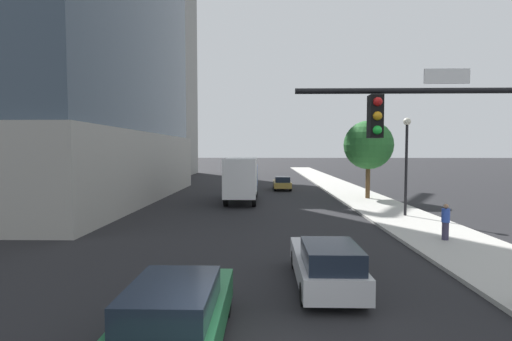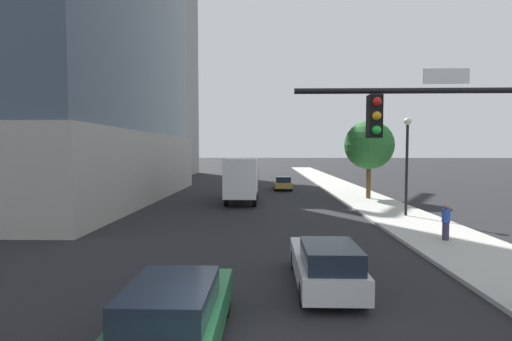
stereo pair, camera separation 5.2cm
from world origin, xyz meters
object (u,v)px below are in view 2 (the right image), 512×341
object	(u,v)px
construction_building	(140,60)
pedestrian_blue_shirt	(446,222)
car_silver	(325,264)
car_green	(174,317)
street_tree	(369,145)
traffic_light_pole	(454,142)
street_lamp	(407,152)
box_truck	(242,178)
car_gold	(283,183)

from	to	relation	value
construction_building	pedestrian_blue_shirt	size ratio (longest dim) A/B	27.91
car_silver	car_green	distance (m)	5.08
pedestrian_blue_shirt	car_silver	bearing A→B (deg)	-138.26
street_tree	car_green	world-z (taller)	street_tree
construction_building	car_silver	distance (m)	56.46
construction_building	traffic_light_pole	distance (m)	57.98
traffic_light_pole	pedestrian_blue_shirt	size ratio (longest dim) A/B	3.83
street_tree	car_silver	world-z (taller)	street_tree
traffic_light_pole	street_lamp	size ratio (longest dim) A/B	1.03
street_lamp	traffic_light_pole	bearing A→B (deg)	-106.16
traffic_light_pole	street_lamp	xyz separation A→B (m)	(3.80, 13.11, -0.28)
car_silver	box_truck	xyz separation A→B (m)	(-3.58, 18.04, 1.21)
traffic_light_pole	car_green	bearing A→B (deg)	-162.36
traffic_light_pole	car_green	world-z (taller)	traffic_light_pole
box_truck	pedestrian_blue_shirt	world-z (taller)	box_truck
street_tree	car_green	size ratio (longest dim) A/B	1.37
car_gold	traffic_light_pole	bearing A→B (deg)	-84.34
street_lamp	street_tree	bearing A→B (deg)	90.15
car_silver	car_green	world-z (taller)	same
pedestrian_blue_shirt	car_green	bearing A→B (deg)	-136.98
street_tree	traffic_light_pole	bearing A→B (deg)	-100.11
construction_building	car_silver	world-z (taller)	construction_building
car_green	street_lamp	bearing A→B (deg)	55.95
construction_building	car_green	xyz separation A→B (m)	(18.27, -52.51, -17.82)
car_silver	street_lamp	bearing A→B (deg)	60.06
traffic_light_pole	pedestrian_blue_shirt	world-z (taller)	traffic_light_pole
street_tree	car_gold	world-z (taller)	street_tree
car_silver	car_green	xyz separation A→B (m)	(-3.58, -3.59, 0.01)
street_lamp	street_tree	distance (m)	8.09
traffic_light_pole	car_silver	size ratio (longest dim) A/B	1.35
construction_building	street_tree	distance (m)	43.21
car_silver	car_green	size ratio (longest dim) A/B	0.96
traffic_light_pole	car_green	xyz separation A→B (m)	(-6.45, -2.05, -3.51)
traffic_light_pole	street_tree	size ratio (longest dim) A/B	0.95
street_tree	car_green	bearing A→B (deg)	-113.75
box_truck	car_green	bearing A→B (deg)	-90.00
box_truck	traffic_light_pole	bearing A→B (deg)	-71.78
car_silver	pedestrian_blue_shirt	size ratio (longest dim) A/B	2.83
car_green	pedestrian_blue_shirt	distance (m)	13.23
construction_building	car_gold	bearing A→B (deg)	-44.63
street_tree	box_truck	bearing A→B (deg)	-171.08
car_silver	pedestrian_blue_shirt	xyz separation A→B (m)	(6.09, 5.43, 0.23)
construction_building	pedestrian_blue_shirt	distance (m)	54.60
construction_building	traffic_light_pole	world-z (taller)	construction_building
car_gold	car_silver	bearing A→B (deg)	-90.00
traffic_light_pole	pedestrian_blue_shirt	distance (m)	8.37
car_gold	car_green	bearing A→B (deg)	-96.61
traffic_light_pole	street_tree	distance (m)	21.52
traffic_light_pole	car_gold	xyz separation A→B (m)	(-2.86, 28.88, -3.55)
construction_building	car_gold	size ratio (longest dim) A/B	10.05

